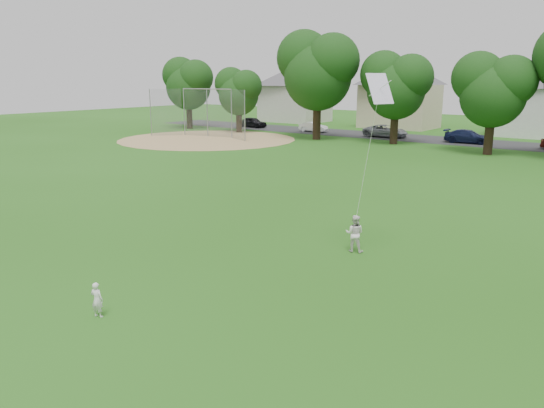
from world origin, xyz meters
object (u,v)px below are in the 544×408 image
Objects in this scene: toddler at (97,300)px; kite at (367,161)px; baseball_backstop at (204,113)px; older_boy at (355,234)px.

kite is (3.17, 8.80, 2.94)m from toddler.
older_boy is at bearing -37.41° from baseball_backstop.
kite is at bearing 142.52° from older_boy.
kite is (0.44, -0.15, 2.73)m from older_boy.
baseball_backstop is at bearing 142.80° from kite.
older_boy is 39.51m from baseball_backstop.
older_boy is 2.77m from kite.
toddler is at bearing 54.34° from older_boy.
toddler is 43.68m from baseball_backstop.
older_boy is (2.72, 8.95, 0.20)m from toddler.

